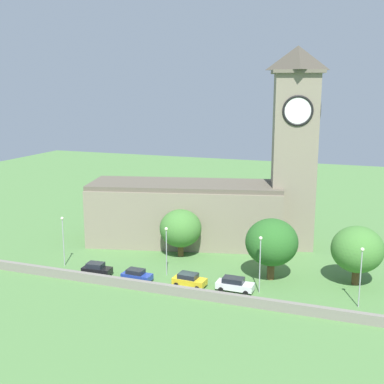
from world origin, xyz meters
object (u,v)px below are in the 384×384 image
Objects in this scene: car_black at (97,269)px; streetlamp_west_end at (63,233)px; tree_by_tower at (272,242)px; car_white at (235,284)px; car_blue at (137,275)px; streetlamp_central at (260,256)px; streetlamp_west_mid at (166,243)px; streetlamp_east_mid at (361,268)px; tree_riverside_east at (181,228)px; tree_riverside_west at (357,249)px; car_yellow at (189,280)px; church at (217,194)px.

car_black is 0.56× the size of streetlamp_west_end.
car_white is at bearing -121.59° from tree_by_tower.
streetlamp_central reaches higher than car_blue.
streetlamp_west_end reaches higher than car_black.
streetlamp_west_end is 15.48m from streetlamp_west_mid.
streetlamp_central is 1.01× the size of streetlamp_east_mid.
tree_by_tower is at bearing -17.03° from tree_riverside_east.
streetlamp_west_end is 40.61m from streetlamp_east_mid.
tree_by_tower is 10.99m from tree_riverside_west.
streetlamp_west_end is at bearing 164.39° from car_black.
streetlamp_west_mid is 25.28m from streetlamp_east_mid.
streetlamp_east_mid is (40.61, 0.04, 0.01)m from streetlamp_west_end.
car_blue is 7.24m from car_yellow.
tree_riverside_east is at bearing 159.85° from streetlamp_east_mid.
car_yellow is 21.32m from streetlamp_east_mid.
streetlamp_central is (16.20, 1.92, 4.06)m from car_blue.
streetlamp_west_mid is (-4.31, 2.67, 3.69)m from car_yellow.
streetlamp_central is at bearing 7.40° from car_yellow.
car_black is at bearing -119.30° from church.
tree_by_tower is (9.44, 6.16, 4.27)m from car_yellow.
car_blue is at bearing -8.04° from streetlamp_west_end.
car_yellow is 5.99m from car_white.
streetlamp_central is 11.92m from streetlamp_east_mid.
car_yellow is at bearing -146.87° from tree_by_tower.
church reaches higher than tree_riverside_east.
car_yellow is 0.65× the size of streetlamp_west_mid.
car_blue is 29.12m from tree_riverside_west.
streetlamp_west_mid is at bearing 6.15° from streetlamp_west_end.
church reaches higher than streetlamp_west_end.
car_blue is 0.87× the size of car_white.
car_yellow is 0.61× the size of streetlamp_west_end.
church reaches higher than tree_by_tower.
car_white is 0.65× the size of streetlamp_west_end.
streetlamp_west_end is 17.30m from tree_riverside_east.
streetlamp_east_mid is at bearing 2.87° from car_yellow.
streetlamp_east_mid is (11.92, -0.12, -0.03)m from streetlamp_central.
tree_riverside_east is at bearing 55.35° from car_black.
streetlamp_west_end is 0.87× the size of tree_by_tower.
streetlamp_central is 0.94× the size of tree_riverside_west.
streetlamp_west_mid is 14.19m from tree_by_tower.
tree_riverside_east is 0.93× the size of tree_riverside_west.
church is 5.13× the size of streetlamp_central.
tree_by_tower reaches higher than streetlamp_west_mid.
tree_riverside_west is (20.25, 8.10, 3.92)m from car_yellow.
streetlamp_west_mid is at bearing -82.45° from tree_riverside_east.
car_yellow is 9.92m from streetlamp_central.
streetlamp_west_end is at bearing -179.95° from streetlamp_east_mid.
car_black is at bearing -179.78° from car_blue.
tree_riverside_west is (-0.67, 7.05, -0.05)m from streetlamp_east_mid.
tree_riverside_west reaches higher than streetlamp_central.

